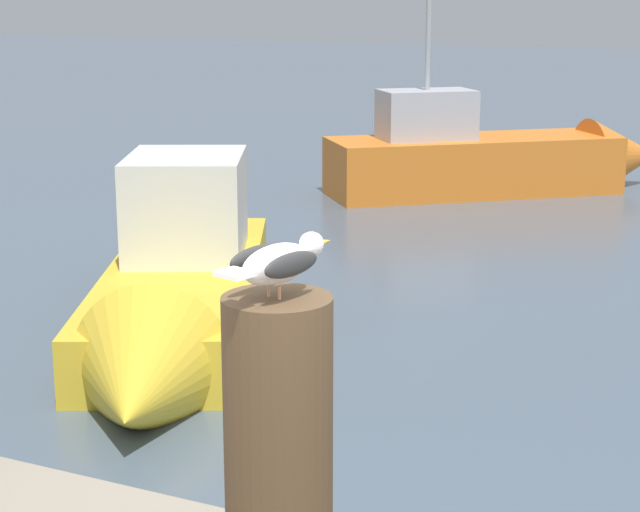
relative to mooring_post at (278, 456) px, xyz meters
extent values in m
cylinder|color=#4C3823|center=(0.00, 0.00, 0.00)|extent=(0.28, 0.28, 0.85)
cylinder|color=tan|center=(0.01, -0.01, 0.44)|extent=(0.01, 0.01, 0.04)
cylinder|color=tan|center=(-0.02, -0.01, 0.44)|extent=(0.01, 0.01, 0.04)
ellipsoid|color=white|center=(0.00, 0.00, 0.51)|extent=(0.14, 0.25, 0.10)
sphere|color=white|center=(0.03, 0.13, 0.54)|extent=(0.06, 0.06, 0.06)
cone|color=gold|center=(0.05, 0.18, 0.53)|extent=(0.03, 0.05, 0.02)
cube|color=white|center=(-0.04, -0.14, 0.51)|extent=(0.09, 0.09, 0.01)
ellipsoid|color=#282828|center=(0.05, -0.02, 0.52)|extent=(0.08, 0.19, 0.06)
ellipsoid|color=#282828|center=(-0.06, 0.00, 0.52)|extent=(0.08, 0.19, 0.06)
cube|color=orange|center=(-3.80, 13.92, -1.49)|extent=(4.40, 4.01, 0.89)
cone|color=orange|center=(-1.79, 15.61, -1.44)|extent=(1.79, 1.79, 1.27)
cube|color=#B2B2B7|center=(-4.42, 13.40, -0.67)|extent=(1.62, 1.55, 0.75)
cube|color=yellow|center=(-4.25, 6.12, -1.66)|extent=(3.23, 4.70, 0.55)
cone|color=yellow|center=(-3.11, 3.76, -1.63)|extent=(1.68, 1.68, 1.26)
cube|color=white|center=(-4.46, 6.58, -0.88)|extent=(1.62, 1.77, 1.00)
camera|label=1|loc=(1.19, -2.27, 1.16)|focal=60.28mm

